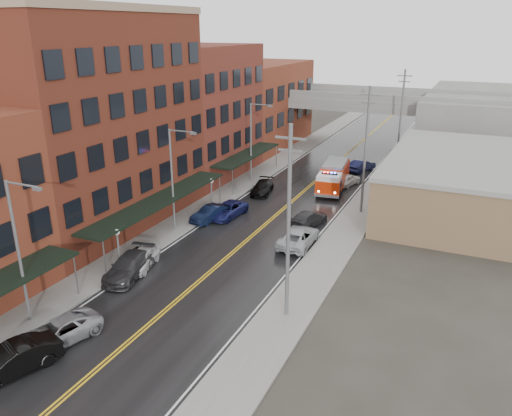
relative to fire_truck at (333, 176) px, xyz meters
The scene contains 33 objects.
road 11.37m from the fire_truck, 103.72° to the right, with size 11.00×160.00×0.02m, color black.
sidewalk_left 14.88m from the fire_truck, 132.35° to the right, with size 3.00×160.00×0.15m, color slate.
sidewalk_right 11.97m from the fire_truck, 67.07° to the right, with size 3.00×160.00×0.15m, color slate.
curb_left 13.83m from the fire_truck, 127.26° to the right, with size 0.30×160.00×0.15m, color gray.
curb_right 11.43m from the fire_truck, 74.77° to the right, with size 0.30×160.00×0.15m, color gray.
brick_building_b 25.15m from the fire_truck, 131.68° to the right, with size 9.00×20.00×18.00m, color #5E2319.
brick_building_c 17.05m from the fire_truck, behind, with size 9.00×15.00×15.00m, color maroon.
brick_building_far 23.79m from the fire_truck, 133.11° to the left, with size 9.00×20.00×12.00m, color maroon.
tan_building 13.39m from the fire_truck, ahead, with size 14.00×22.00×5.00m, color brown.
right_far_block 32.95m from the fire_truck, 62.19° to the left, with size 18.00×30.00×8.00m, color slate.
awning_1 20.67m from the fire_truck, 119.53° to the right, with size 2.60×18.00×3.09m.
awning_2 10.27m from the fire_truck, behind, with size 2.60×13.00×3.09m.
globe_lamp_1 26.55m from the fire_truck, 109.99° to the right, with size 0.44×0.44×3.12m.
globe_lamp_2 14.23m from the fire_truck, 129.67° to the right, with size 0.44×0.44×3.12m.
street_lamp_0 34.40m from the fire_truck, 105.64° to the right, with size 2.64×0.22×9.00m.
street_lamp_1 19.62m from the fire_truck, 118.56° to the right, with size 2.64×0.22×9.00m.
street_lamp_2 9.95m from the fire_truck, behind, with size 2.64×0.22×9.00m.
utility_pole_0 26.76m from the fire_truck, 80.10° to the right, with size 1.80×0.24×12.00m.
utility_pole_1 8.85m from the fire_truck, 52.68° to the right, with size 1.80×0.24×12.00m.
utility_pole_2 15.52m from the fire_truck, 72.15° to the left, with size 1.80×0.24×12.00m.
overpass 21.69m from the fire_truck, 97.23° to the left, with size 40.00×10.00×7.50m.
fire_truck is the anchor object (origin of this frame).
parked_car_left_1 37.38m from the fire_truck, 99.78° to the right, with size 1.69×4.83×1.59m, color black.
parked_car_left_2 34.41m from the fire_truck, 100.51° to the right, with size 2.25×4.89×1.36m, color gray.
parked_car_left_3 26.77m from the fire_truck, 106.66° to the right, with size 2.16×5.31×1.54m, color #29292C.
parked_car_left_4 25.34m from the fire_truck, 107.63° to the right, with size 1.65×4.10×1.40m, color silver.
parked_car_left_5 15.76m from the fire_truck, 119.18° to the right, with size 1.48×4.25×1.40m, color black.
parked_car_left_6 13.92m from the fire_truck, 119.06° to the right, with size 2.22×4.82×1.34m, color #15194F.
parked_car_left_7 7.94m from the fire_truck, 145.91° to the right, with size 1.86×4.56×1.32m, color black.
parked_car_right_0 15.66m from the fire_truck, 84.20° to the right, with size 2.45×5.32×1.48m, color #A7AAAF.
parked_car_right_1 11.21m from the fire_truck, 85.24° to the right, with size 1.90×4.66×1.35m, color #252427.
parked_car_right_2 2.62m from the fire_truck, 64.93° to the left, with size 1.60×3.98×1.36m, color white.
parked_car_right_3 8.75m from the fire_truck, 82.32° to the left, with size 1.54×4.42×1.45m, color black.
Camera 1 is at (16.52, -10.21, 16.93)m, focal length 35.00 mm.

